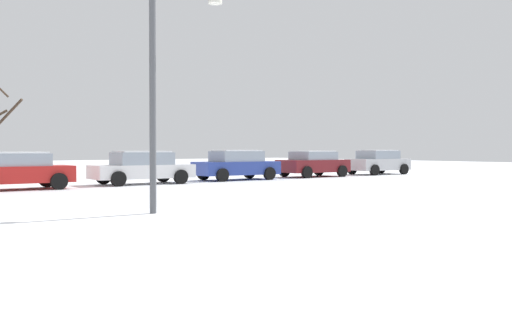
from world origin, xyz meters
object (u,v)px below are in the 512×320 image
at_px(parked_car_red, 19,170).
at_px(parked_car_blue, 237,165).
at_px(parked_car_maroon, 313,163).
at_px(parked_car_silver, 378,162).
at_px(parked_car_white, 142,167).
at_px(street_lamp, 167,67).

relative_size(parked_car_red, parked_car_blue, 0.90).
height_order(parked_car_maroon, parked_car_silver, parked_car_silver).
bearing_deg(parked_car_red, parked_car_blue, 1.53).
distance_m(parked_car_red, parked_car_silver, 20.80).
distance_m(parked_car_red, parked_car_white, 5.20).
height_order(street_lamp, parked_car_maroon, street_lamp).
distance_m(street_lamp, parked_car_blue, 14.39).
bearing_deg(parked_car_silver, parked_car_maroon, 177.28).
xyz_separation_m(parked_car_red, parked_car_maroon, (15.60, 0.21, 0.01)).
relative_size(parked_car_red, parked_car_white, 0.87).
xyz_separation_m(street_lamp, parked_car_maroon, (14.76, 10.33, -2.80)).
height_order(street_lamp, parked_car_white, street_lamp).
relative_size(street_lamp, parked_car_blue, 1.32).
height_order(parked_car_red, parked_car_silver, parked_car_silver).
xyz_separation_m(street_lamp, parked_car_silver, (19.97, 10.08, -2.78)).
relative_size(parked_car_white, parked_car_maroon, 1.12).
bearing_deg(parked_car_white, street_lamp, -113.02).
distance_m(street_lamp, parked_car_maroon, 18.23).
relative_size(street_lamp, parked_car_maroon, 1.43).
relative_size(parked_car_blue, parked_car_silver, 1.08).
bearing_deg(parked_car_maroon, parked_car_red, -179.21).
xyz_separation_m(parked_car_white, parked_car_blue, (5.20, 0.12, 0.02)).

